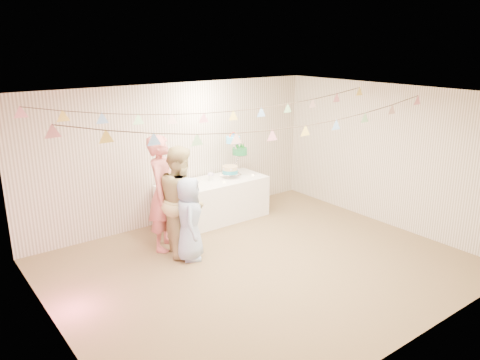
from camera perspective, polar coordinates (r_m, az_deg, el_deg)
floor at (r=7.33m, az=2.56°, el=-10.37°), size 6.00×6.00×0.00m
ceiling at (r=6.57m, az=2.86°, el=10.26°), size 6.00×6.00×0.00m
back_wall at (r=8.84m, az=-7.72°, el=3.24°), size 6.00×6.00×0.00m
front_wall at (r=5.29m, az=20.40°, el=-7.03°), size 6.00×6.00×0.00m
left_wall at (r=5.54m, az=-22.10°, el=-6.16°), size 5.00×5.00×0.00m
right_wall at (r=9.00m, az=17.60°, el=2.84°), size 5.00×5.00×0.00m
table at (r=8.95m, az=-3.26°, el=-2.52°), size 2.09×0.84×0.79m
cake_stand at (r=9.07m, az=-0.64°, el=2.81°), size 0.73×0.43×0.82m
cake_bottom at (r=9.02m, az=-1.17°, el=0.62°), size 0.31×0.31×0.15m
cake_middle at (r=9.26m, az=-0.07°, el=2.77°), size 0.27×0.27×0.22m
cake_top_tier at (r=8.96m, az=-0.83°, el=4.08°), size 0.25×0.25×0.19m
platter at (r=8.54m, az=-5.83°, el=-0.93°), size 0.32×0.32×0.02m
posy at (r=8.84m, az=-3.59°, el=0.20°), size 0.14×0.14×0.16m
person_adult_a at (r=7.68m, az=-9.37°, el=-1.58°), size 0.82×0.82×1.91m
person_adult_b at (r=7.52m, az=-7.21°, el=-2.44°), size 0.90×1.03×1.77m
person_child at (r=7.33m, az=-6.22°, el=-4.72°), size 0.69×0.78×1.34m
bunting_back at (r=7.47m, az=-2.64°, el=9.11°), size 5.60×1.10×0.40m
bunting_front at (r=6.46m, az=3.97°, el=7.62°), size 5.60×0.90×0.36m
tealight_0 at (r=8.30m, az=-7.32°, el=-1.22°), size 0.04×0.04×0.03m
tealight_1 at (r=8.79m, az=-5.86°, el=-0.15°), size 0.04×0.04×0.03m
tealight_2 at (r=8.70m, az=-1.95°, el=-0.24°), size 0.04×0.04×0.03m
tealight_3 at (r=9.18m, az=-2.26°, el=0.67°), size 0.04×0.04×0.03m
tealight_4 at (r=9.15m, az=1.59°, el=0.61°), size 0.04×0.04×0.03m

